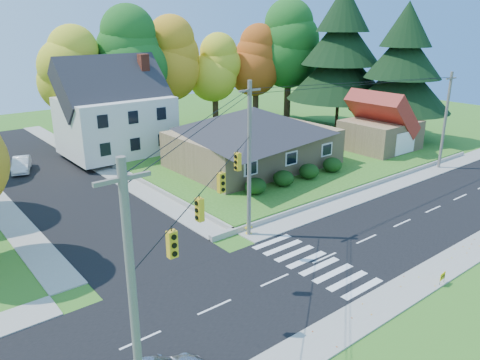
# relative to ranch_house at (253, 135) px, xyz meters

# --- Properties ---
(ground) EXTENTS (120.00, 120.00, 0.00)m
(ground) POSITION_rel_ranch_house_xyz_m (-8.00, -16.00, -3.27)
(ground) COLOR #3D7923
(road_main) EXTENTS (90.00, 8.00, 0.02)m
(road_main) POSITION_rel_ranch_house_xyz_m (-8.00, -16.00, -3.26)
(road_main) COLOR black
(road_main) RESTS_ON ground
(road_cross) EXTENTS (8.00, 44.00, 0.02)m
(road_cross) POSITION_rel_ranch_house_xyz_m (-16.00, 10.00, -3.25)
(road_cross) COLOR black
(road_cross) RESTS_ON ground
(sidewalk_north) EXTENTS (90.00, 2.00, 0.08)m
(sidewalk_north) POSITION_rel_ranch_house_xyz_m (-8.00, -11.00, -3.23)
(sidewalk_north) COLOR #9C9A90
(sidewalk_north) RESTS_ON ground
(sidewalk_south) EXTENTS (90.00, 2.00, 0.08)m
(sidewalk_south) POSITION_rel_ranch_house_xyz_m (-8.00, -21.00, -3.23)
(sidewalk_south) COLOR #9C9A90
(sidewalk_south) RESTS_ON ground
(lawn) EXTENTS (30.00, 30.00, 0.50)m
(lawn) POSITION_rel_ranch_house_xyz_m (5.00, 5.00, -3.02)
(lawn) COLOR #3D7923
(lawn) RESTS_ON ground
(ranch_house) EXTENTS (14.60, 10.60, 5.40)m
(ranch_house) POSITION_rel_ranch_house_xyz_m (0.00, 0.00, 0.00)
(ranch_house) COLOR tan
(ranch_house) RESTS_ON lawn
(colonial_house) EXTENTS (10.40, 8.40, 9.60)m
(colonial_house) POSITION_rel_ranch_house_xyz_m (-7.96, 12.00, 1.32)
(colonial_house) COLOR silver
(colonial_house) RESTS_ON lawn
(garage) EXTENTS (7.30, 6.30, 4.60)m
(garage) POSITION_rel_ranch_house_xyz_m (14.00, -4.01, -0.42)
(garage) COLOR tan
(garage) RESTS_ON lawn
(hedge_row) EXTENTS (10.70, 1.70, 1.27)m
(hedge_row) POSITION_rel_ranch_house_xyz_m (-0.50, -6.20, -2.13)
(hedge_row) COLOR #163A10
(hedge_row) RESTS_ON lawn
(traffic_infrastructure) EXTENTS (38.10, 10.66, 10.00)m
(traffic_infrastructure) POSITION_rel_ranch_house_xyz_m (-8.15, -14.65, 1.88)
(traffic_infrastructure) COLOR #666059
(traffic_infrastructure) RESTS_ON ground
(tree_lot_0) EXTENTS (6.72, 6.72, 12.51)m
(tree_lot_0) POSITION_rel_ranch_house_xyz_m (-10.00, 18.00, 5.04)
(tree_lot_0) COLOR #3F2A19
(tree_lot_0) RESTS_ON lawn
(tree_lot_1) EXTENTS (7.84, 7.84, 14.60)m
(tree_lot_1) POSITION_rel_ranch_house_xyz_m (-4.00, 17.00, 6.35)
(tree_lot_1) COLOR #3F2A19
(tree_lot_1) RESTS_ON lawn
(tree_lot_2) EXTENTS (7.28, 7.28, 13.56)m
(tree_lot_2) POSITION_rel_ranch_house_xyz_m (2.00, 18.00, 5.70)
(tree_lot_2) COLOR #3F2A19
(tree_lot_2) RESTS_ON lawn
(tree_lot_3) EXTENTS (6.16, 6.16, 11.47)m
(tree_lot_3) POSITION_rel_ranch_house_xyz_m (8.00, 17.00, 4.39)
(tree_lot_3) COLOR #3F2A19
(tree_lot_3) RESTS_ON lawn
(tree_lot_4) EXTENTS (6.72, 6.72, 12.51)m
(tree_lot_4) POSITION_rel_ranch_house_xyz_m (14.00, 16.00, 5.04)
(tree_lot_4) COLOR #3F2A19
(tree_lot_4) RESTS_ON lawn
(tree_lot_5) EXTENTS (8.40, 8.40, 15.64)m
(tree_lot_5) POSITION_rel_ranch_house_xyz_m (18.00, 14.00, 7.00)
(tree_lot_5) COLOR #3F2A19
(tree_lot_5) RESTS_ON lawn
(conifer_east_a) EXTENTS (12.80, 12.80, 16.96)m
(conifer_east_a) POSITION_rel_ranch_house_xyz_m (19.00, 6.00, 6.12)
(conifer_east_a) COLOR #3F2A19
(conifer_east_a) RESTS_ON lawn
(conifer_east_b) EXTENTS (11.20, 11.20, 14.84)m
(conifer_east_b) POSITION_rel_ranch_house_xyz_m (20.00, -2.00, 5.01)
(conifer_east_b) COLOR #3F2A19
(conifer_east_b) RESTS_ON lawn
(white_car) EXTENTS (2.67, 4.26, 1.32)m
(white_car) POSITION_rel_ranch_house_xyz_m (-17.21, 12.87, -2.58)
(white_car) COLOR silver
(white_car) RESTS_ON road_cross
(fire_hydrant) EXTENTS (0.53, 0.41, 0.92)m
(fire_hydrant) POSITION_rel_ranch_house_xyz_m (-9.44, -10.72, -2.83)
(fire_hydrant) COLOR yellow
(fire_hydrant) RESTS_ON ground
(yard_sign) EXTENTS (0.57, 0.09, 0.72)m
(yard_sign) POSITION_rel_ranch_house_xyz_m (-5.40, -21.87, -2.76)
(yard_sign) COLOR black
(yard_sign) RESTS_ON ground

